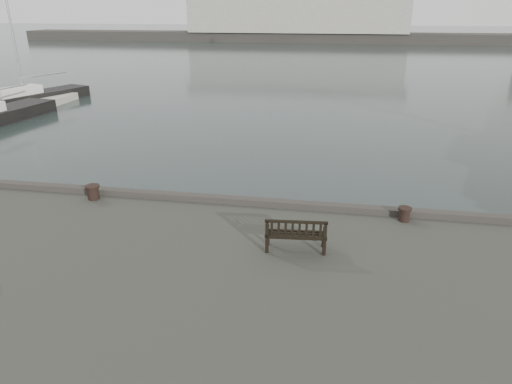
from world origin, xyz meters
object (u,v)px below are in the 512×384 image
bollard_right (404,214)px  bench (296,240)px  bollard_left (93,192)px  yacht_b (31,101)px

bollard_right → bench: bearing=-142.1°
bench → bollard_right: bench is taller
bollard_left → bollard_right: bollard_left is taller
bollard_right → yacht_b: bearing=141.6°
bench → yacht_b: size_ratio=0.11×
bench → yacht_b: (-22.45, 22.05, -1.57)m
bench → bollard_left: size_ratio=3.34×
bollard_left → bollard_right: bearing=0.5°
bollard_left → bollard_right: size_ratio=1.15×
bench → yacht_b: yacht_b is taller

